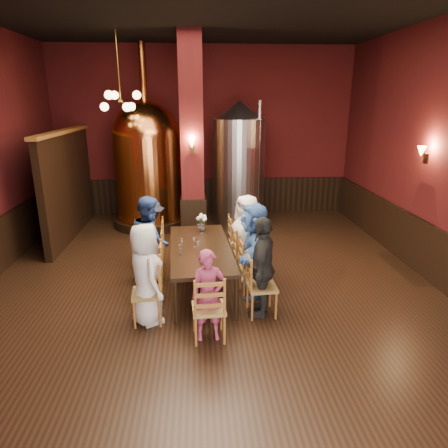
{
  "coord_description": "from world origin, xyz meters",
  "views": [
    {
      "loc": [
        -0.19,
        -6.11,
        3.14
      ],
      "look_at": [
        0.23,
        0.2,
        1.15
      ],
      "focal_mm": 32.0,
      "sensor_mm": 36.0,
      "label": 1
    }
  ],
  "objects": [
    {
      "name": "chair_5",
      "position": [
        0.7,
        -0.07,
        0.46
      ],
      "size": [
        0.49,
        0.49,
        0.92
      ],
      "primitive_type": null,
      "rotation": [
        0.0,
        0.0,
        1.63
      ],
      "color": "#925E25",
      "rests_on": "ground"
    },
    {
      "name": "person_4",
      "position": [
        0.74,
        -0.73,
        0.77
      ],
      "size": [
        0.63,
        0.97,
        1.54
      ],
      "primitive_type": "imported",
      "rotation": [
        0.0,
        0.0,
        4.41
      ],
      "color": "black",
      "rests_on": "ground"
    },
    {
      "name": "wainscot_back",
      "position": [
        0.0,
        4.96,
        0.5
      ],
      "size": [
        7.9,
        0.08,
        1.0
      ],
      "primitive_type": "cube",
      "color": "black",
      "rests_on": "ground"
    },
    {
      "name": "person_2",
      "position": [
        -1.04,
        0.49,
        0.79
      ],
      "size": [
        0.58,
        0.84,
        1.58
      ],
      "primitive_type": "imported",
      "rotation": [
        0.0,
        0.0,
        1.86
      ],
      "color": "navy",
      "rests_on": "ground"
    },
    {
      "name": "copper_kettle",
      "position": [
        -1.43,
        3.97,
        1.61
      ],
      "size": [
        1.87,
        1.87,
        4.41
      ],
      "rotation": [
        0.0,
        0.0,
        0.13
      ],
      "color": "black",
      "rests_on": "ground"
    },
    {
      "name": "person_6",
      "position": [
        0.66,
        0.59,
        0.77
      ],
      "size": [
        0.76,
        0.89,
        1.55
      ],
      "primitive_type": "imported",
      "rotation": [
        0.0,
        0.0,
        5.13
      ],
      "color": "white",
      "rests_on": "ground"
    },
    {
      "name": "wainscot_right",
      "position": [
        3.96,
        0.0,
        0.5
      ],
      "size": [
        0.08,
        9.9,
        1.0
      ],
      "primitive_type": "cube",
      "color": "black",
      "rests_on": "ground"
    },
    {
      "name": "room",
      "position": [
        0.0,
        0.0,
        2.25
      ],
      "size": [
        10.0,
        10.02,
        4.5
      ],
      "color": "black",
      "rests_on": "ground"
    },
    {
      "name": "steel_vessel",
      "position": [
        0.84,
        3.81,
        1.56
      ],
      "size": [
        1.43,
        1.43,
        3.12
      ],
      "rotation": [
        0.0,
        0.0,
        -0.12
      ],
      "color": "#B2B2B7",
      "rests_on": "ground"
    },
    {
      "name": "column",
      "position": [
        -0.3,
        2.8,
        2.25
      ],
      "size": [
        0.58,
        0.58,
        4.5
      ],
      "primitive_type": "cube",
      "color": "#47100F",
      "rests_on": "ground"
    },
    {
      "name": "chair_2",
      "position": [
        -1.04,
        0.49,
        0.46
      ],
      "size": [
        0.49,
        0.49,
        0.92
      ],
      "primitive_type": null,
      "rotation": [
        0.0,
        0.0,
        -1.51
      ],
      "color": "#925E25",
      "rests_on": "ground"
    },
    {
      "name": "wine_glass_2",
      "position": [
        -0.19,
        0.95,
        0.83
      ],
      "size": [
        0.07,
        0.07,
        0.17
      ],
      "primitive_type": null,
      "color": "white",
      "rests_on": "dining_table"
    },
    {
      "name": "person_1",
      "position": [
        -1.0,
        -0.17,
        0.65
      ],
      "size": [
        0.31,
        0.47,
        1.3
      ],
      "primitive_type": "imported",
      "rotation": [
        0.0,
        0.0,
        1.57
      ],
      "color": "maroon",
      "rests_on": "ground"
    },
    {
      "name": "chair_6",
      "position": [
        0.66,
        0.59,
        0.46
      ],
      "size": [
        0.49,
        0.49,
        0.92
      ],
      "primitive_type": null,
      "rotation": [
        0.0,
        0.0,
        1.63
      ],
      "color": "#925E25",
      "rests_on": "ground"
    },
    {
      "name": "wine_glass_1",
      "position": [
        -0.27,
        0.21,
        0.83
      ],
      "size": [
        0.07,
        0.07,
        0.17
      ],
      "primitive_type": null,
      "color": "white",
      "rests_on": "dining_table"
    },
    {
      "name": "chair_3",
      "position": [
        -1.08,
        1.16,
        0.46
      ],
      "size": [
        0.49,
        0.49,
        0.92
      ],
      "primitive_type": null,
      "rotation": [
        0.0,
        0.0,
        -1.51
      ],
      "color": "#925E25",
      "rests_on": "ground"
    },
    {
      "name": "chair_4",
      "position": [
        0.74,
        -0.73,
        0.46
      ],
      "size": [
        0.49,
        0.49,
        0.92
      ],
      "primitive_type": null,
      "rotation": [
        0.0,
        0.0,
        1.63
      ],
      "color": "#925E25",
      "rests_on": "ground"
    },
    {
      "name": "person_7",
      "position": [
        0.62,
        1.26,
        0.64
      ],
      "size": [
        0.32,
        0.63,
        1.28
      ],
      "primitive_type": "imported",
      "rotation": [
        0.0,
        0.0,
        4.74
      ],
      "color": "#1A1932",
      "rests_on": "ground"
    },
    {
      "name": "sconce_column",
      "position": [
        -0.3,
        2.5,
        2.2
      ],
      "size": [
        0.2,
        0.2,
        0.36
      ],
      "primitive_type": null,
      "rotation": [
        0.0,
        0.0,
        3.14
      ],
      "color": "black",
      "rests_on": "column"
    },
    {
      "name": "dining_table",
      "position": [
        -0.17,
        0.21,
        0.69
      ],
      "size": [
        1.14,
        2.46,
        0.75
      ],
      "rotation": [
        0.0,
        0.0,
        0.06
      ],
      "color": "black",
      "rests_on": "ground"
    },
    {
      "name": "wine_glass_5",
      "position": [
        -0.21,
        0.03,
        0.83
      ],
      "size": [
        0.07,
        0.07,
        0.17
      ],
      "primitive_type": null,
      "color": "white",
      "rests_on": "dining_table"
    },
    {
      "name": "person_3",
      "position": [
        -1.08,
        1.16,
        0.67
      ],
      "size": [
        0.64,
        0.94,
        1.34
      ],
      "primitive_type": "imported",
      "rotation": [
        0.0,
        0.0,
        1.75
      ],
      "color": "black",
      "rests_on": "ground"
    },
    {
      "name": "chair_7",
      "position": [
        0.62,
        1.26,
        0.46
      ],
      "size": [
        0.49,
        0.49,
        0.92
      ],
      "primitive_type": null,
      "rotation": [
        0.0,
        0.0,
        1.63
      ],
      "color": "#925E25",
      "rests_on": "ground"
    },
    {
      "name": "chair_8",
      "position": [
        -0.08,
        -1.33,
        0.46
      ],
      "size": [
        0.49,
        0.49,
        0.92
      ],
      "primitive_type": null,
      "rotation": [
        0.0,
        0.0,
        3.2
      ],
      "color": "#925E25",
      "rests_on": "ground"
    },
    {
      "name": "chair_1",
      "position": [
        -1.0,
        -0.17,
        0.46
      ],
      "size": [
        0.49,
        0.49,
        0.92
      ],
      "primitive_type": null,
      "rotation": [
        0.0,
        0.0,
        -1.51
      ],
      "color": "#925E25",
      "rests_on": "ground"
    },
    {
      "name": "person_8",
      "position": [
        -0.08,
        -1.33,
        0.64
      ],
      "size": [
        0.49,
        0.34,
        1.28
      ],
      "primitive_type": "imported",
      "rotation": [
        0.0,
        0.0,
        6.35
      ],
      "color": "#8C2E4E",
      "rests_on": "ground"
    },
    {
      "name": "person_0",
      "position": [
        -0.96,
        -0.84,
        0.75
      ],
      "size": [
        0.74,
        0.87,
        1.5
      ],
      "primitive_type": "imported",
      "rotation": [
        0.0,
        0.0,
        2.01
      ],
      "color": "silver",
      "rests_on": "ground"
    },
    {
      "name": "person_5",
      "position": [
        0.7,
        -0.07,
        0.79
      ],
      "size": [
        0.64,
        1.51,
        1.58
      ],
      "primitive_type": "imported",
      "rotation": [
        0.0,
        0.0,
        4.59
      ],
      "color": "#3760A7",
      "rests_on": "ground"
    },
    {
      "name": "partition",
      "position": [
        -3.2,
        3.2,
        1.2
      ],
      "size": [
        0.22,
        3.5,
        2.4
      ],
      "primitive_type": "cube",
      "color": "black",
      "rests_on": "ground"
    },
    {
      "name": "wine_glass_4",
      "position": [
        -0.47,
        0.18,
        0.83
      ],
      "size": [
        0.07,
        0.07,
        0.17
      ],
      "primitive_type": null,
      "color": "white",
      "rests_on": "dining_table"
    },
    {
      "name": "wine_glass_3",
      "position": [
        -0.12,
        0.92,
        0.83
      ],
      "size": [
        0.07,
        0.07,
        0.17
      ],
      "primitive_type": null,
      "color": "white",
      "rests_on": "dining_table"
    },
    {
      "name": "sconce_wall",
      "position": [
        3.9,
        0.8,
        2.2
      ],
      "size": [
        0.2,
        0.2,
        0.36
      ],
      "primitive_type": null,
      "rotation": [
        0.0,
        0.0,
        1.57
      ],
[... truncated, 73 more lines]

